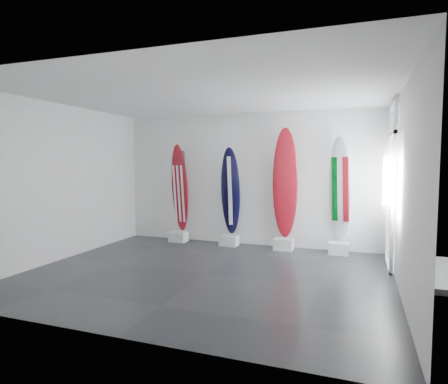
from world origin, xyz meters
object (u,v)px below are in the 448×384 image
at_px(surfboard_usa, 180,188).
at_px(surfboard_navy, 231,191).
at_px(surfboard_swiss, 285,184).
at_px(surfboard_italy, 340,190).

distance_m(surfboard_usa, surfboard_navy, 1.28).
height_order(surfboard_swiss, surfboard_italy, surfboard_swiss).
relative_size(surfboard_swiss, surfboard_italy, 1.09).
distance_m(surfboard_navy, surfboard_swiss, 1.26).
relative_size(surfboard_navy, surfboard_italy, 0.91).
bearing_deg(surfboard_swiss, surfboard_navy, 175.90).
distance_m(surfboard_swiss, surfboard_italy, 1.14).
relative_size(surfboard_usa, surfboard_navy, 1.04).
xyz_separation_m(surfboard_navy, surfboard_italy, (2.38, 0.00, 0.09)).
height_order(surfboard_navy, surfboard_swiss, surfboard_swiss).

